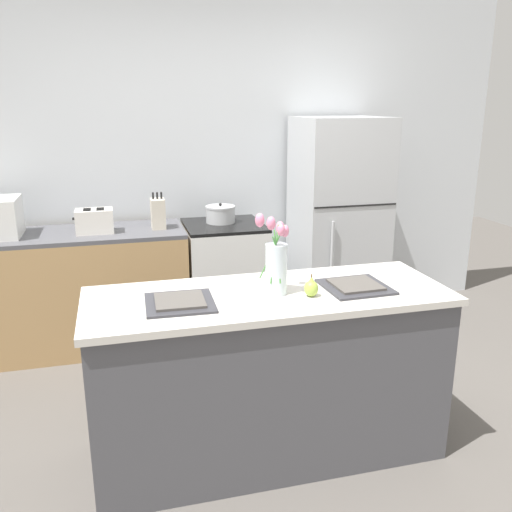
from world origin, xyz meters
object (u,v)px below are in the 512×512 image
(flower_vase, at_px, (276,262))
(toaster, at_px, (95,221))
(cooking_pot, at_px, (220,214))
(plate_setting_right, at_px, (355,286))
(plate_setting_left, at_px, (180,302))
(knife_block, at_px, (158,214))
(stove_range, at_px, (225,279))
(refrigerator, at_px, (338,223))
(pear_figurine, at_px, (311,288))

(flower_vase, height_order, toaster, flower_vase)
(cooking_pot, bearing_deg, plate_setting_right, -78.03)
(plate_setting_left, bearing_deg, toaster, 104.44)
(cooking_pot, relative_size, knife_block, 0.86)
(toaster, xyz_separation_m, knife_block, (0.45, 0.03, 0.03))
(stove_range, xyz_separation_m, refrigerator, (0.95, 0.00, 0.40))
(stove_range, xyz_separation_m, cooking_pot, (-0.02, 0.05, 0.51))
(stove_range, height_order, flower_vase, flower_vase)
(toaster, height_order, cooking_pot, toaster)
(plate_setting_right, relative_size, toaster, 1.16)
(stove_range, xyz_separation_m, plate_setting_right, (0.34, -1.64, 0.46))
(pear_figurine, distance_m, cooking_pot, 1.76)
(toaster, relative_size, knife_block, 1.04)
(flower_vase, bearing_deg, cooking_pot, 88.08)
(refrigerator, relative_size, pear_figurine, 14.98)
(plate_setting_left, height_order, plate_setting_right, same)
(refrigerator, xyz_separation_m, pear_figurine, (-0.87, -1.70, 0.10))
(stove_range, xyz_separation_m, pear_figurine, (0.08, -1.70, 0.49))
(toaster, bearing_deg, cooking_pot, 6.26)
(toaster, bearing_deg, refrigerator, 1.48)
(toaster, bearing_deg, plate_setting_right, -50.79)
(pear_figurine, relative_size, knife_block, 0.42)
(cooking_pot, distance_m, knife_block, 0.49)
(refrigerator, xyz_separation_m, plate_setting_left, (-1.49, -1.64, 0.06))
(stove_range, xyz_separation_m, toaster, (-0.95, -0.05, 0.53))
(flower_vase, bearing_deg, knife_block, 105.07)
(stove_range, relative_size, knife_block, 3.31)
(refrigerator, distance_m, cooking_pot, 0.97)
(plate_setting_left, height_order, toaster, toaster)
(stove_range, xyz_separation_m, knife_block, (-0.50, -0.02, 0.56))
(cooking_pot, bearing_deg, pear_figurine, -86.77)
(refrigerator, height_order, cooking_pot, refrigerator)
(plate_setting_right, bearing_deg, knife_block, 117.56)
(flower_vase, bearing_deg, refrigerator, 57.72)
(plate_setting_right, bearing_deg, stove_range, 101.86)
(knife_block, bearing_deg, flower_vase, -74.93)
(pear_figurine, relative_size, toaster, 0.40)
(plate_setting_left, relative_size, plate_setting_right, 1.00)
(plate_setting_left, bearing_deg, plate_setting_right, 0.00)
(refrigerator, bearing_deg, flower_vase, -122.28)
(stove_range, bearing_deg, plate_setting_right, -78.14)
(toaster, distance_m, cooking_pot, 0.94)
(toaster, bearing_deg, flower_vase, -60.60)
(stove_range, bearing_deg, knife_block, -177.47)
(plate_setting_left, xyz_separation_m, cooking_pot, (0.53, 1.69, 0.05))
(pear_figurine, xyz_separation_m, plate_setting_right, (0.26, 0.06, -0.03))
(cooking_pot, bearing_deg, flower_vase, -91.92)
(stove_range, distance_m, cooking_pot, 0.52)
(pear_figurine, bearing_deg, plate_setting_left, 174.72)
(plate_setting_right, height_order, knife_block, knife_block)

